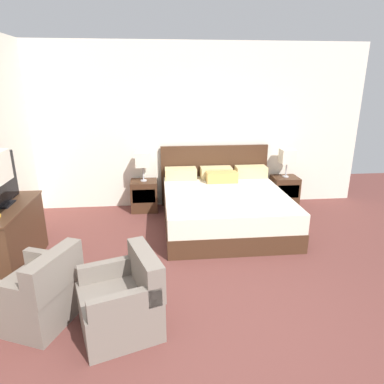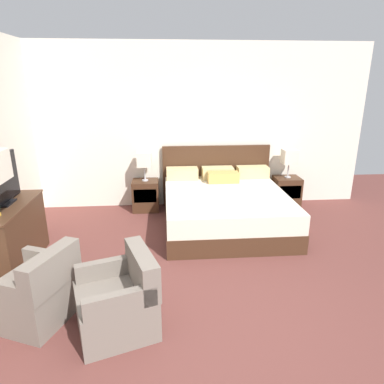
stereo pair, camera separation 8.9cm
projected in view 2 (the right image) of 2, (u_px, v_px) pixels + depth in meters
The scene contains 11 objects.
ground_plane at pixel (212, 330), 3.24m from camera, with size 10.54×10.54×0.00m, color brown.
wall_back at pixel (187, 127), 6.15m from camera, with size 6.53×0.06×2.90m, color silver.
bed at pixel (224, 206), 5.53m from camera, with size 1.98×2.13×1.13m.
nightstand_left at pixel (146, 195), 6.17m from camera, with size 0.47×0.41×0.55m.
nightstand_right at pixel (286, 192), 6.37m from camera, with size 0.47×0.41×0.55m.
table_lamp_left at pixel (144, 160), 5.97m from camera, with size 0.25×0.25×0.52m.
table_lamp_right at pixel (289, 157), 6.17m from camera, with size 0.25×0.25×0.52m.
dresser at pixel (8, 235), 4.25m from camera, with size 0.54×1.25×0.81m.
tv at pixel (1, 181), 4.09m from camera, with size 0.18×0.88×0.60m.
armchair_by_window at pixel (36, 293), 3.33m from camera, with size 0.90×0.89×0.76m.
armchair_companion at pixel (120, 302), 3.20m from camera, with size 0.87×0.86×0.76m.
Camera 2 is at (-0.41, -2.65, 2.26)m, focal length 32.00 mm.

